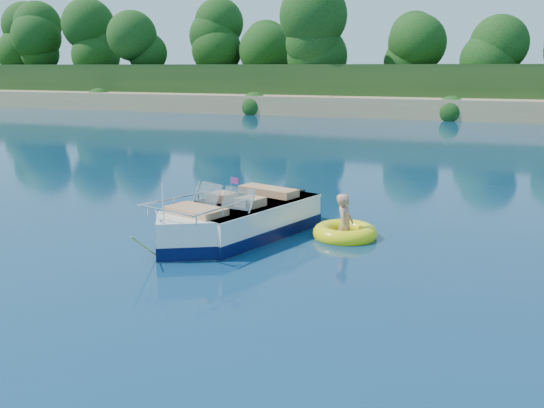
# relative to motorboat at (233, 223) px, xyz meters

# --- Properties ---
(ground) EXTENTS (160.00, 160.00, 0.00)m
(ground) POSITION_rel_motorboat_xyz_m (-0.45, -1.10, -0.35)
(ground) COLOR #092041
(ground) RESTS_ON ground
(shoreline) EXTENTS (170.00, 59.00, 6.00)m
(shoreline) POSITION_rel_motorboat_xyz_m (-0.45, 62.67, 0.63)
(shoreline) COLOR #917954
(shoreline) RESTS_ON ground
(treeline) EXTENTS (150.00, 7.12, 8.19)m
(treeline) POSITION_rel_motorboat_xyz_m (-0.41, 39.91, 5.20)
(treeline) COLOR black
(treeline) RESTS_ON ground
(motorboat) EXTENTS (2.86, 5.28, 1.80)m
(motorboat) POSITION_rel_motorboat_xyz_m (0.00, 0.00, 0.00)
(motorboat) COLOR white
(motorboat) RESTS_ON ground
(tow_tube) EXTENTS (1.69, 1.69, 0.39)m
(tow_tube) POSITION_rel_motorboat_xyz_m (2.36, 1.00, -0.25)
(tow_tube) COLOR #FFF310
(tow_tube) RESTS_ON ground
(boy) EXTENTS (0.45, 0.87, 1.65)m
(boy) POSITION_rel_motorboat_xyz_m (2.37, 0.96, -0.35)
(boy) COLOR tan
(boy) RESTS_ON ground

